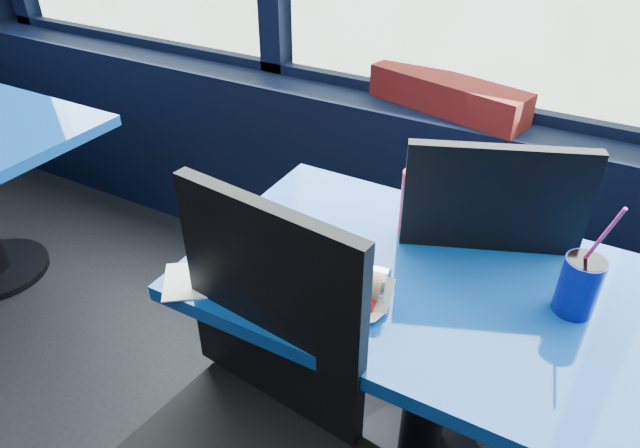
{
  "coord_description": "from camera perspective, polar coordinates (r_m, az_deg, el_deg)",
  "views": [
    {
      "loc": [
        0.55,
        0.95,
        1.62
      ],
      "look_at": [
        -0.02,
        1.98,
        0.82
      ],
      "focal_mm": 32.0,
      "sensor_mm": 36.0,
      "label": 1
    }
  ],
  "objects": [
    {
      "name": "planter_box",
      "position": [
        2.14,
        12.6,
        12.53
      ],
      "size": [
        0.61,
        0.29,
        0.12
      ],
      "primitive_type": "cube",
      "rotation": [
        0.0,
        0.0,
        -0.25
      ],
      "color": "maroon",
      "rests_on": "window_sill"
    },
    {
      "name": "food_basket",
      "position": [
        1.29,
        1.46,
        -6.18
      ],
      "size": [
        0.28,
        0.28,
        0.09
      ],
      "rotation": [
        0.0,
        0.0,
        -0.26
      ],
      "color": "red",
      "rests_on": "near_table"
    },
    {
      "name": "chair_near_front",
      "position": [
        1.27,
        -7.34,
        -18.63
      ],
      "size": [
        0.53,
        0.53,
        1.06
      ],
      "rotation": [
        0.0,
        0.0,
        -0.11
      ],
      "color": "black",
      "rests_on": "ground"
    },
    {
      "name": "near_table",
      "position": [
        1.5,
        11.44,
        -11.14
      ],
      "size": [
        1.2,
        0.7,
        0.75
      ],
      "color": "black",
      "rests_on": "ground"
    },
    {
      "name": "soda_cup",
      "position": [
        1.35,
        24.52,
        -5.52
      ],
      "size": [
        0.09,
        0.09,
        0.29
      ],
      "rotation": [
        0.0,
        0.0,
        0.37
      ],
      "color": "navy",
      "rests_on": "near_table"
    },
    {
      "name": "window_sill",
      "position": [
        2.33,
        11.21,
        1.91
      ],
      "size": [
        5.0,
        0.26,
        0.8
      ],
      "primitive_type": "cube",
      "color": "black",
      "rests_on": "ground"
    },
    {
      "name": "napkin",
      "position": [
        1.39,
        -12.5,
        -5.5
      ],
      "size": [
        0.19,
        0.19,
        0.0
      ],
      "primitive_type": "cube",
      "rotation": [
        0.0,
        0.0,
        0.64
      ],
      "color": "white",
      "rests_on": "near_table"
    },
    {
      "name": "chair_near_back",
      "position": [
        1.71,
        18.11,
        -4.71
      ],
      "size": [
        0.61,
        0.61,
        1.03
      ],
      "rotation": [
        0.0,
        0.0,
        3.52
      ],
      "color": "black",
      "rests_on": "ground"
    },
    {
      "name": "ketchup_bottle",
      "position": [
        1.48,
        9.31,
        2.55
      ],
      "size": [
        0.06,
        0.06,
        0.24
      ],
      "color": "red",
      "rests_on": "near_table"
    }
  ]
}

